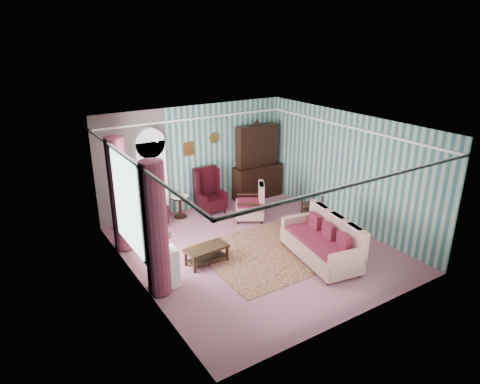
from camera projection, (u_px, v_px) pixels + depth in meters
floor at (256, 249)px, 9.90m from camera, size 6.00×6.00×0.00m
room_shell at (229, 169)px, 9.02m from camera, size 5.53×6.02×2.91m
bookcase at (152, 180)px, 11.07m from camera, size 0.80×0.28×2.24m
dresser_hutch at (258, 160)px, 12.58m from camera, size 1.50×0.56×2.36m
wingback_left at (150, 204)px, 10.81m from camera, size 0.76×0.80×1.25m
wingback_right at (210, 191)px, 11.69m from camera, size 0.76×0.80×1.25m
seated_woman at (150, 206)px, 10.82m from camera, size 0.44×0.40×1.18m
round_side_table at (180, 207)px, 11.50m from camera, size 0.50×0.50×0.60m
nest_table at (312, 204)px, 11.75m from camera, size 0.45×0.38×0.54m
plant_stand at (163, 269)px, 8.32m from camera, size 0.55×0.35×0.80m
rug at (274, 251)px, 9.81m from camera, size 3.20×2.60×0.01m
sofa at (321, 240)px, 9.26m from camera, size 1.30×2.19×0.98m
floral_armchair at (250, 200)px, 11.30m from camera, size 1.18×1.16×1.07m
coffee_table at (207, 255)px, 9.24m from camera, size 0.98×0.53×0.39m
potted_plant_a at (162, 242)px, 8.05m from camera, size 0.49×0.46×0.44m
potted_plant_b at (160, 236)px, 8.22m from camera, size 0.29×0.25×0.47m
potted_plant_c at (157, 243)px, 8.06m from camera, size 0.26×0.26×0.40m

